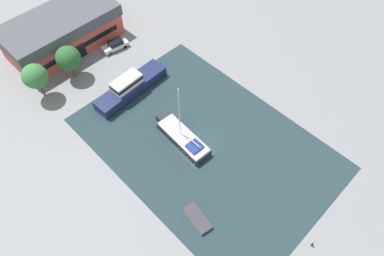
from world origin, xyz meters
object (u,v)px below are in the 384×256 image
(sailboat_moored, at_px, (183,138))
(small_dinghy, at_px, (198,218))
(motor_cruiser, at_px, (130,87))
(parked_car, at_px, (115,45))
(warehouse_building, at_px, (62,31))
(quay_tree_by_water, at_px, (35,76))
(quay_tree_near_building, at_px, (68,58))

(sailboat_moored, xyz_separation_m, small_dinghy, (-6.85, -9.85, -0.42))
(motor_cruiser, bearing_deg, sailboat_moored, 174.02)
(sailboat_moored, bearing_deg, small_dinghy, -121.48)
(parked_car, relative_size, sailboat_moored, 0.46)
(parked_car, relative_size, small_dinghy, 1.16)
(parked_car, bearing_deg, warehouse_building, 47.75)
(warehouse_building, relative_size, parked_car, 3.99)
(quay_tree_by_water, xyz_separation_m, motor_cruiser, (10.30, -9.07, -3.17))
(quay_tree_near_building, xyz_separation_m, parked_car, (9.01, 0.61, -3.10))
(quay_tree_near_building, relative_size, small_dinghy, 1.38)
(quay_tree_by_water, relative_size, motor_cruiser, 0.48)
(parked_car, relative_size, motor_cruiser, 0.38)
(parked_car, distance_m, small_dinghy, 34.65)
(quay_tree_by_water, bearing_deg, quay_tree_near_building, 3.64)
(quay_tree_by_water, height_order, small_dinghy, quay_tree_by_water)
(motor_cruiser, bearing_deg, small_dinghy, 158.37)
(quay_tree_by_water, bearing_deg, sailboat_moored, -65.85)
(motor_cruiser, bearing_deg, parked_car, -27.77)
(quay_tree_near_building, xyz_separation_m, small_dinghy, (-3.02, -31.88, -3.62))
(warehouse_building, xyz_separation_m, parked_car, (5.71, -7.05, -2.16))
(quay_tree_by_water, height_order, parked_car, quay_tree_by_water)
(quay_tree_by_water, height_order, motor_cruiser, quay_tree_by_water)
(motor_cruiser, xyz_separation_m, small_dinghy, (-7.44, -22.44, -0.93))
(warehouse_building, height_order, parked_car, warehouse_building)
(quay_tree_near_building, relative_size, parked_car, 1.19)
(quay_tree_by_water, relative_size, sailboat_moored, 0.59)
(quay_tree_by_water, height_order, sailboat_moored, sailboat_moored)
(quay_tree_by_water, xyz_separation_m, sailboat_moored, (9.71, -21.65, -3.67))
(quay_tree_by_water, distance_m, parked_car, 15.34)
(warehouse_building, bearing_deg, parked_car, -51.69)
(parked_car, distance_m, motor_cruiser, 11.06)
(warehouse_building, height_order, quay_tree_by_water, quay_tree_by_water)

